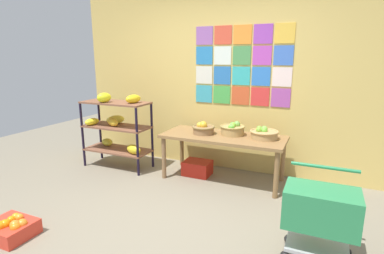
{
  "coord_description": "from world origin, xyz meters",
  "views": [
    {
      "loc": [
        1.47,
        -2.47,
        1.67
      ],
      "look_at": [
        0.01,
        0.81,
        0.84
      ],
      "focal_mm": 28.27,
      "sensor_mm": 36.0,
      "label": 1
    }
  ],
  "objects_px": {
    "fruit_basket_right": "(233,129)",
    "produce_crate_under_table": "(197,168)",
    "fruit_basket_centre": "(264,134)",
    "fruit_basket_back_left": "(203,128)",
    "orange_crate_foreground": "(11,228)",
    "banana_shelf_unit": "(116,125)",
    "display_table": "(223,140)",
    "shopping_cart": "(320,211)"
  },
  "relations": [
    {
      "from": "display_table",
      "to": "fruit_basket_back_left",
      "type": "bearing_deg",
      "value": -176.79
    },
    {
      "from": "banana_shelf_unit",
      "to": "display_table",
      "type": "bearing_deg",
      "value": 5.75
    },
    {
      "from": "banana_shelf_unit",
      "to": "shopping_cart",
      "type": "height_order",
      "value": "banana_shelf_unit"
    },
    {
      "from": "produce_crate_under_table",
      "to": "orange_crate_foreground",
      "type": "xyz_separation_m",
      "value": [
        -1.01,
        -2.15,
        -0.02
      ]
    },
    {
      "from": "display_table",
      "to": "fruit_basket_centre",
      "type": "distance_m",
      "value": 0.55
    },
    {
      "from": "fruit_basket_centre",
      "to": "display_table",
      "type": "bearing_deg",
      "value": -172.88
    },
    {
      "from": "fruit_basket_centre",
      "to": "produce_crate_under_table",
      "type": "relative_size",
      "value": 0.96
    },
    {
      "from": "display_table",
      "to": "fruit_basket_back_left",
      "type": "xyz_separation_m",
      "value": [
        -0.29,
        -0.02,
        0.14
      ]
    },
    {
      "from": "banana_shelf_unit",
      "to": "orange_crate_foreground",
      "type": "xyz_separation_m",
      "value": [
        0.26,
        -1.97,
        -0.57
      ]
    },
    {
      "from": "fruit_basket_right",
      "to": "produce_crate_under_table",
      "type": "distance_m",
      "value": 0.79
    },
    {
      "from": "fruit_basket_right",
      "to": "fruit_basket_back_left",
      "type": "height_order",
      "value": "fruit_basket_right"
    },
    {
      "from": "fruit_basket_right",
      "to": "orange_crate_foreground",
      "type": "relative_size",
      "value": 0.78
    },
    {
      "from": "display_table",
      "to": "orange_crate_foreground",
      "type": "height_order",
      "value": "display_table"
    },
    {
      "from": "fruit_basket_centre",
      "to": "shopping_cart",
      "type": "distance_m",
      "value": 1.58
    },
    {
      "from": "fruit_basket_back_left",
      "to": "produce_crate_under_table",
      "type": "relative_size",
      "value": 0.82
    },
    {
      "from": "banana_shelf_unit",
      "to": "fruit_basket_centre",
      "type": "height_order",
      "value": "banana_shelf_unit"
    },
    {
      "from": "fruit_basket_right",
      "to": "produce_crate_under_table",
      "type": "height_order",
      "value": "fruit_basket_right"
    },
    {
      "from": "shopping_cart",
      "to": "display_table",
      "type": "bearing_deg",
      "value": 137.88
    },
    {
      "from": "orange_crate_foreground",
      "to": "fruit_basket_back_left",
      "type": "bearing_deg",
      "value": 62.29
    },
    {
      "from": "display_table",
      "to": "shopping_cart",
      "type": "distance_m",
      "value": 1.82
    },
    {
      "from": "fruit_basket_right",
      "to": "fruit_basket_centre",
      "type": "relative_size",
      "value": 0.91
    },
    {
      "from": "display_table",
      "to": "fruit_basket_right",
      "type": "height_order",
      "value": "fruit_basket_right"
    },
    {
      "from": "fruit_basket_centre",
      "to": "produce_crate_under_table",
      "type": "xyz_separation_m",
      "value": [
        -0.92,
        -0.05,
        -0.6
      ]
    },
    {
      "from": "orange_crate_foreground",
      "to": "fruit_basket_right",
      "type": "bearing_deg",
      "value": 55.9
    },
    {
      "from": "banana_shelf_unit",
      "to": "shopping_cart",
      "type": "bearing_deg",
      "value": -21.2
    },
    {
      "from": "fruit_basket_centre",
      "to": "orange_crate_foreground",
      "type": "distance_m",
      "value": 2.99
    },
    {
      "from": "banana_shelf_unit",
      "to": "fruit_basket_back_left",
      "type": "bearing_deg",
      "value": 6.28
    },
    {
      "from": "fruit_basket_right",
      "to": "fruit_basket_centre",
      "type": "bearing_deg",
      "value": -2.53
    },
    {
      "from": "produce_crate_under_table",
      "to": "orange_crate_foreground",
      "type": "bearing_deg",
      "value": -115.21
    },
    {
      "from": "fruit_basket_right",
      "to": "orange_crate_foreground",
      "type": "height_order",
      "value": "fruit_basket_right"
    },
    {
      "from": "display_table",
      "to": "fruit_basket_centre",
      "type": "xyz_separation_m",
      "value": [
        0.53,
        0.07,
        0.14
      ]
    },
    {
      "from": "fruit_basket_centre",
      "to": "fruit_basket_back_left",
      "type": "relative_size",
      "value": 1.17
    },
    {
      "from": "fruit_basket_centre",
      "to": "fruit_basket_back_left",
      "type": "bearing_deg",
      "value": -174.24
    },
    {
      "from": "banana_shelf_unit",
      "to": "produce_crate_under_table",
      "type": "xyz_separation_m",
      "value": [
        1.27,
        0.18,
        -0.55
      ]
    },
    {
      "from": "fruit_basket_centre",
      "to": "banana_shelf_unit",
      "type": "bearing_deg",
      "value": -173.91
    },
    {
      "from": "banana_shelf_unit",
      "to": "shopping_cart",
      "type": "relative_size",
      "value": 1.52
    },
    {
      "from": "fruit_basket_right",
      "to": "shopping_cart",
      "type": "height_order",
      "value": "fruit_basket_right"
    },
    {
      "from": "display_table",
      "to": "produce_crate_under_table",
      "type": "height_order",
      "value": "display_table"
    },
    {
      "from": "fruit_basket_centre",
      "to": "produce_crate_under_table",
      "type": "distance_m",
      "value": 1.09
    },
    {
      "from": "fruit_basket_back_left",
      "to": "orange_crate_foreground",
      "type": "height_order",
      "value": "fruit_basket_back_left"
    },
    {
      "from": "fruit_basket_centre",
      "to": "orange_crate_foreground",
      "type": "xyz_separation_m",
      "value": [
        -1.93,
        -2.2,
        -0.61
      ]
    },
    {
      "from": "banana_shelf_unit",
      "to": "fruit_basket_centre",
      "type": "xyz_separation_m",
      "value": [
        2.19,
        0.23,
        0.04
      ]
    }
  ]
}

